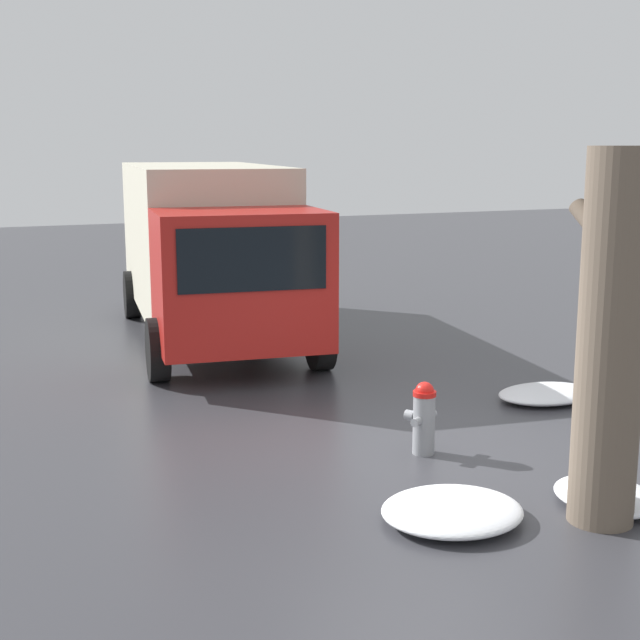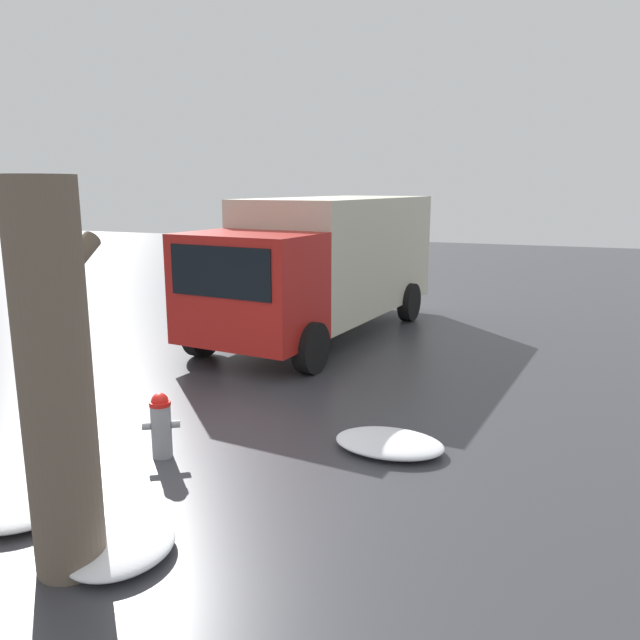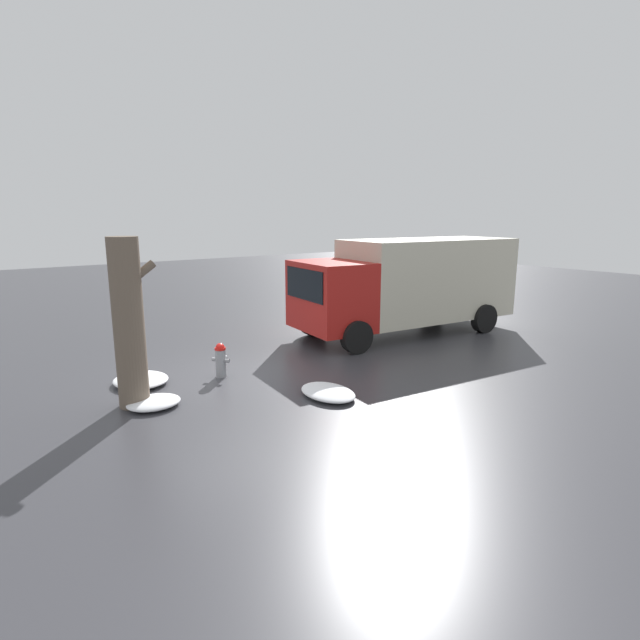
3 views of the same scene
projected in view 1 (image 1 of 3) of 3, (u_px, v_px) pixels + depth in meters
The scene contains 7 objects.
ground_plane at pixel (423, 453), 9.59m from camera, with size 60.00×60.00×0.00m, color #38383D.
fire_hydrant at pixel (424, 417), 9.51m from camera, with size 0.37×0.42×0.80m.
tree_trunk at pixel (611, 339), 7.57m from camera, with size 0.87×0.57×3.26m.
delivery_truck at pixel (209, 244), 15.19m from camera, with size 7.42×3.31×2.92m.
snow_pile_by_hydrant at pixel (606, 496), 8.22m from camera, with size 1.03×0.89×0.17m.
snow_pile_curbside at pixel (547, 394), 11.57m from camera, with size 0.93×1.35×0.18m.
snow_pile_by_tree at pixel (452, 511), 7.86m from camera, with size 1.15×1.28×0.19m.
Camera 1 is at (-7.99, 4.55, 3.27)m, focal length 50.00 mm.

